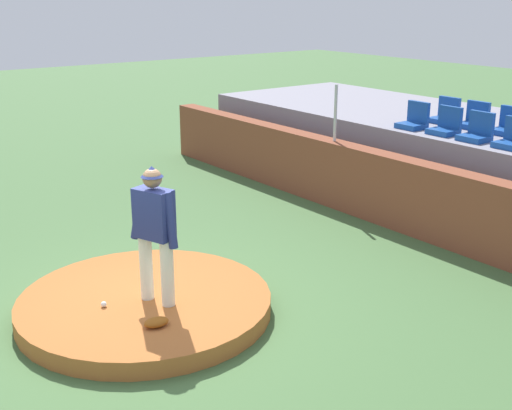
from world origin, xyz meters
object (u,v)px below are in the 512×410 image
at_px(stadium_chair_2, 477,132).
at_px(stadium_chair_4, 445,115).
at_px(stadium_chair_5, 474,120).
at_px(stadium_chair_6, 508,126).
at_px(baseball, 104,304).
at_px(stadium_chair_0, 414,120).
at_px(pitcher, 154,225).
at_px(fielding_glove, 156,322).
at_px(stadium_chair_1, 446,126).

xyz_separation_m(stadium_chair_2, stadium_chair_4, (-1.41, 0.94, 0.00)).
relative_size(stadium_chair_5, stadium_chair_6, 1.00).
height_order(baseball, stadium_chair_2, stadium_chair_2).
height_order(stadium_chair_0, stadium_chair_4, same).
distance_m(pitcher, fielding_glove, 1.19).
height_order(baseball, stadium_chair_6, stadium_chair_6).
bearing_deg(pitcher, stadium_chair_2, 69.11).
distance_m(stadium_chair_5, stadium_chair_6, 0.74).
relative_size(fielding_glove, stadium_chair_6, 0.60).
distance_m(pitcher, stadium_chair_6, 7.26).
relative_size(stadium_chair_0, stadium_chair_6, 1.00).
bearing_deg(pitcher, stadium_chair_1, 75.27).
bearing_deg(stadium_chair_2, stadium_chair_6, -90.54).
relative_size(baseball, stadium_chair_6, 0.15).
xyz_separation_m(baseball, stadium_chair_2, (0.38, 6.95, 1.42)).
distance_m(stadium_chair_0, stadium_chair_6, 1.69).
relative_size(stadium_chair_0, stadium_chair_5, 1.00).
distance_m(pitcher, stadium_chair_2, 6.34).
height_order(fielding_glove, stadium_chair_4, stadium_chair_4).
bearing_deg(stadium_chair_2, stadium_chair_4, -33.62).
distance_m(baseball, stadium_chair_1, 7.12).
bearing_deg(baseball, stadium_chair_2, 86.86).
relative_size(pitcher, stadium_chair_4, 3.58).
bearing_deg(stadium_chair_2, pitcher, 88.98).
relative_size(pitcher, fielding_glove, 5.96).
bearing_deg(fielding_glove, stadium_chair_1, 18.05).
relative_size(baseball, stadium_chair_1, 0.15).
xyz_separation_m(fielding_glove, stadium_chair_1, (-1.15, 6.69, 1.40)).
xyz_separation_m(stadium_chair_4, stadium_chair_6, (1.42, -0.01, 0.00)).
bearing_deg(stadium_chair_5, baseball, 92.55).
height_order(fielding_glove, stadium_chair_1, stadium_chair_1).
bearing_deg(fielding_glove, stadium_chair_5, 17.26).
height_order(stadium_chair_1, stadium_chair_4, same).
bearing_deg(stadium_chair_1, fielding_glove, 99.78).
bearing_deg(fielding_glove, pitcher, 67.70).
distance_m(stadium_chair_1, stadium_chair_4, 1.16).
bearing_deg(stadium_chair_4, stadium_chair_2, 146.38).
xyz_separation_m(pitcher, stadium_chair_0, (-1.29, 6.32, 0.42)).
height_order(stadium_chair_1, stadium_chair_6, same).
bearing_deg(stadium_chair_4, pitcher, 100.12).
xyz_separation_m(stadium_chair_1, stadium_chair_6, (0.69, 0.90, 0.00)).
relative_size(pitcher, stadium_chair_0, 3.58).
relative_size(stadium_chair_0, stadium_chair_4, 1.00).
distance_m(stadium_chair_1, stadium_chair_6, 1.13).
bearing_deg(pitcher, stadium_chair_5, 75.01).
height_order(stadium_chair_4, stadium_chair_6, same).
xyz_separation_m(fielding_glove, stadium_chair_6, (-0.46, 7.59, 1.40)).
xyz_separation_m(stadium_chair_0, stadium_chair_6, (1.41, 0.93, 0.00)).
bearing_deg(stadium_chair_0, baseball, 98.36).
bearing_deg(stadium_chair_4, fielding_glove, 103.88).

